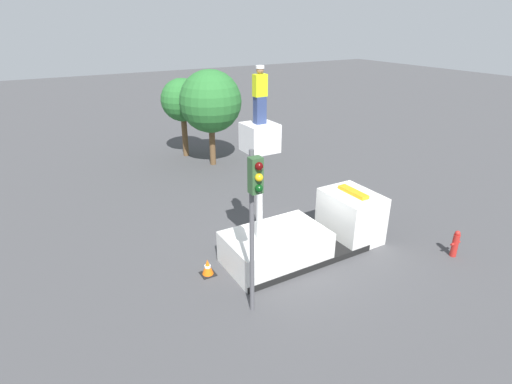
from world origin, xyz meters
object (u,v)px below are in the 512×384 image
fire_hydrant (455,244)px  tree_right_bg (210,102)px  worker (260,95)px  traffic_light_pole (254,204)px  bucket_truck (307,232)px  tree_left_bg (182,101)px  traffic_cone_rear (208,267)px

fire_hydrant → tree_right_bg: 15.05m
worker → tree_right_bg: worker is taller
traffic_light_pole → worker: bearing=56.1°
bucket_truck → tree_left_bg: (0.29, 13.65, 2.76)m
fire_hydrant → tree_left_bg: size_ratio=0.22×
tree_right_bg → tree_left_bg: bearing=108.5°
worker → traffic_cone_rear: size_ratio=2.90×
bucket_truck → traffic_cone_rear: size_ratio=10.57×
bucket_truck → fire_hydrant: 5.63m
bucket_truck → tree_right_bg: bearing=84.2°
traffic_light_pole → fire_hydrant: traffic_light_pole is taller
bucket_truck → tree_left_bg: size_ratio=1.27×
worker → tree_left_bg: (2.39, 13.65, -2.59)m
bucket_truck → fire_hydrant: bearing=-33.1°
worker → traffic_light_pole: 3.52m
tree_left_bg → tree_right_bg: bearing=-71.5°
bucket_truck → worker: size_ratio=3.65×
bucket_truck → traffic_light_pole: bucket_truck is taller
bucket_truck → tree_right_bg: tree_right_bg is taller
bucket_truck → traffic_cone_rear: (-3.91, 0.52, -0.58)m
fire_hydrant → traffic_cone_rear: 9.34m
bucket_truck → traffic_cone_rear: 3.99m
traffic_light_pole → tree_right_bg: 13.97m
tree_left_bg → tree_right_bg: tree_right_bg is taller
traffic_cone_rear → tree_left_bg: 14.18m
traffic_light_pole → traffic_cone_rear: 4.28m
tree_left_bg → traffic_cone_rear: bearing=-107.8°
traffic_cone_rear → tree_left_bg: (4.20, 13.13, 3.34)m
bucket_truck → traffic_cone_rear: bearing=172.4°
traffic_light_pole → traffic_cone_rear: bearing=99.8°
bucket_truck → tree_left_bg: bucket_truck is taller
traffic_light_pole → tree_right_bg: tree_right_bg is taller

